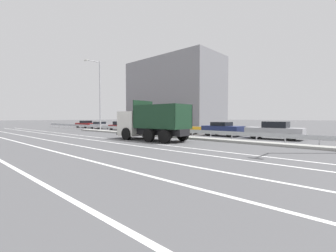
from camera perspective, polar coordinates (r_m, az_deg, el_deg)
The scene contains 18 objects.
ground_plane at distance 19.58m, azimuth 1.61°, elevation -3.51°, with size 320.00×320.00×0.00m, color #4C4C4F.
lane_strip_0 at distance 18.04m, azimuth -7.98°, elevation -4.01°, with size 70.03×0.16×0.01m, color silver.
lane_strip_1 at distance 17.06m, azimuth -12.16°, elevation -4.40°, with size 70.03×0.16×0.01m, color silver.
lane_strip_2 at distance 15.69m, azimuth -20.06°, elevation -5.05°, with size 70.03×0.16×0.01m, color silver.
lane_strip_3 at distance 14.83m, azimuth -27.48°, elevation -5.58°, with size 70.03×0.16×0.01m, color silver.
median_island at distance 20.87m, azimuth 4.63°, elevation -2.92°, with size 38.52×1.10×0.18m, color gray.
median_guardrail at distance 21.58m, azimuth 6.17°, elevation -1.48°, with size 70.03×0.09×0.78m.
dump_truck at distance 19.75m, azimuth -5.70°, elevation 0.23°, with size 6.86×2.95×3.42m.
median_road_sign at distance 24.18m, azimuth -4.74°, elevation 0.24°, with size 0.68×0.16×2.17m.
street_lamp_0 at distance 32.54m, azimuth -17.12°, elevation 8.03°, with size 0.70×2.18×9.65m.
parked_car_0 at distance 45.18m, azimuth -20.21°, elevation 0.48°, with size 4.46×2.07×1.35m.
parked_car_1 at distance 40.53m, azimuth -16.93°, elevation 0.25°, with size 4.00×2.03×1.21m.
parked_car_2 at distance 35.20m, azimuth -11.98°, elevation 0.08°, with size 4.23×1.85×1.33m.
parked_car_3 at distance 30.74m, azimuth -4.40°, elevation -0.07°, with size 4.79×2.10×1.47m.
parked_car_4 at distance 27.24m, azimuth 3.37°, elevation -0.43°, with size 4.84×2.06×1.38m.
parked_car_5 at distance 24.22m, azimuth 13.65°, elevation -0.67°, with size 4.17×2.08×1.47m.
parked_car_6 at distance 22.13m, azimuth 25.39°, elevation -1.01°, with size 4.77×2.06×1.59m.
background_building_0 at distance 43.30m, azimuth 1.46°, elevation 8.09°, with size 18.00×8.93×12.79m, color gray.
Camera 1 is at (12.73, -14.75, 1.95)m, focal length 24.00 mm.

